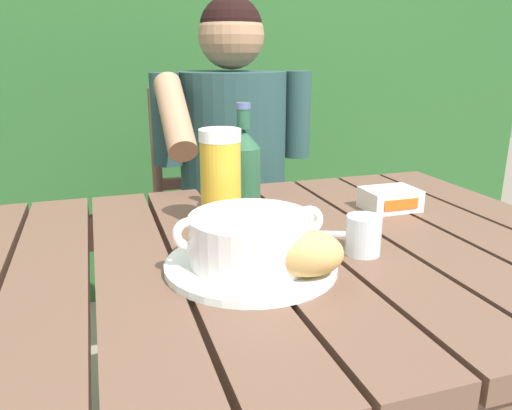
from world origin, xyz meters
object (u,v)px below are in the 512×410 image
person_eating (236,174)px  soup_bowl (251,238)px  butter_tub (390,199)px  water_glass_small (363,235)px  beer_bottle (244,171)px  beer_glass (221,179)px  serving_plate (251,265)px  table_knife (299,232)px  chair_near_diner (222,232)px  bread_roll (306,253)px

person_eating → soup_bowl: 0.76m
person_eating → butter_tub: bearing=-70.1°
soup_bowl → water_glass_small: bearing=-0.1°
person_eating → beer_bottle: person_eating is taller
beer_bottle → beer_glass: bearing=-139.1°
serving_plate → soup_bowl: (-0.00, 0.00, 0.04)m
water_glass_small → person_eating: bearing=91.0°
person_eating → serving_plate: 0.76m
table_knife → water_glass_small: bearing=-60.8°
chair_near_diner → table_knife: 0.86m
beer_bottle → soup_bowl: bearing=-104.3°
beer_glass → water_glass_small: beer_glass is taller
soup_bowl → table_knife: bearing=42.2°
serving_plate → beer_glass: size_ratio=1.42×
beer_glass → person_eating: bearing=71.6°
serving_plate → butter_tub: butter_tub is taller
soup_bowl → beer_bottle: size_ratio=1.04×
serving_plate → butter_tub: (0.37, 0.20, 0.02)m
bread_roll → beer_bottle: bearing=89.3°
serving_plate → chair_near_diner: bearing=78.8°
chair_near_diner → soup_bowl: 1.01m
soup_bowl → chair_near_diner: bearing=78.8°
chair_near_diner → water_glass_small: (0.01, -0.93, 0.31)m
chair_near_diner → table_knife: chair_near_diner is taller
person_eating → table_knife: size_ratio=7.96×
beer_glass → beer_bottle: bearing=40.9°
soup_bowl → butter_tub: bearing=28.5°
soup_bowl → table_knife: soup_bowl is taller
butter_tub → beer_glass: bearing=-179.7°
serving_plate → soup_bowl: soup_bowl is taller
serving_plate → soup_bowl: size_ratio=1.12×
beer_bottle → table_knife: bearing=-64.8°
person_eating → water_glass_small: 0.74m
butter_tub → table_knife: bearing=-160.7°
beer_glass → table_knife: (0.12, -0.08, -0.09)m
person_eating → water_glass_small: person_eating is taller
bread_roll → table_knife: bread_roll is taller
table_knife → soup_bowl: bearing=-137.8°
person_eating → chair_near_diner: bearing=89.2°
serving_plate → butter_tub: bearing=28.5°
chair_near_diner → beer_glass: bearing=-103.9°
soup_bowl → butter_tub: size_ratio=2.12×
bread_roll → serving_plate: bearing=130.6°
person_eating → butter_tub: person_eating is taller
serving_plate → bread_roll: bearing=-49.4°
chair_near_diner → beer_bottle: (-0.12, -0.68, 0.38)m
beer_bottle → water_glass_small: 0.29m
chair_near_diner → soup_bowl: (-0.18, -0.93, 0.33)m
butter_tub → soup_bowl: bearing=-151.5°
person_eating → serving_plate: size_ratio=4.61×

